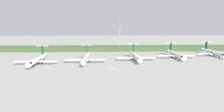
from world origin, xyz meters
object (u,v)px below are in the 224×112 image
(regional_jet_fifth, at_px, (176,54))
(regional_jet_second, at_px, (38,59))
(regional_jet_third, at_px, (86,58))
(regional_jet_fourth, at_px, (136,56))
(regional_jet_sixth, at_px, (213,52))
(antenna_mast, at_px, (120,37))

(regional_jet_fifth, bearing_deg, regional_jet_second, -168.05)
(regional_jet_third, distance_m, regional_jet_fourth, 30.03)
(regional_jet_fifth, distance_m, regional_jet_sixth, 29.20)
(regional_jet_second, bearing_deg, regional_jet_third, 9.62)
(regional_jet_second, relative_size, regional_jet_fifth, 1.00)
(regional_jet_sixth, bearing_deg, regional_jet_fourth, -164.99)
(regional_jet_fourth, bearing_deg, regional_jet_third, -169.07)
(regional_jet_sixth, height_order, antenna_mast, antenna_mast)
(regional_jet_third, xyz_separation_m, regional_jet_fifth, (56.12, 12.95, 0.00))
(regional_jet_fourth, relative_size, regional_jet_fifth, 1.00)
(regional_jet_third, distance_m, regional_jet_fifth, 57.59)
(antenna_mast, bearing_deg, regional_jet_fourth, -82.28)
(regional_jet_fifth, bearing_deg, regional_jet_fourth, -164.76)
(regional_jet_fourth, xyz_separation_m, antenna_mast, (-6.18, 45.57, 8.50))
(regional_jet_third, xyz_separation_m, regional_jet_fourth, (29.48, 5.70, 0.00))
(regional_jet_second, relative_size, antenna_mast, 1.16)
(regional_jet_fourth, bearing_deg, regional_jet_second, -169.68)
(regional_jet_second, relative_size, regional_jet_sixth, 1.00)
(regional_jet_third, relative_size, regional_jet_sixth, 1.00)
(regional_jet_third, height_order, regional_jet_fourth, same)
(regional_jet_second, relative_size, regional_jet_fourth, 1.00)
(regional_jet_sixth, bearing_deg, regional_jet_second, -167.32)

